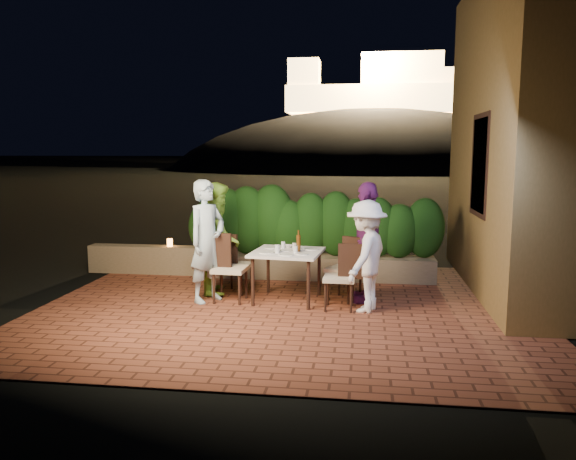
% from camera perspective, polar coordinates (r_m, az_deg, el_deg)
% --- Properties ---
extents(ground, '(400.00, 400.00, 0.00)m').
position_cam_1_polar(ground, '(7.73, -0.58, -8.78)').
color(ground, black).
rests_on(ground, ground).
extents(terrace_floor, '(7.00, 6.00, 0.15)m').
position_cam_1_polar(terrace_floor, '(8.22, -0.07, -8.14)').
color(terrace_floor, brown).
rests_on(terrace_floor, ground).
extents(building_wall, '(1.60, 5.00, 5.00)m').
position_cam_1_polar(building_wall, '(9.66, 23.21, 9.10)').
color(building_wall, olive).
rests_on(building_wall, ground).
extents(window_pane, '(0.08, 1.00, 1.40)m').
position_cam_1_polar(window_pane, '(8.99, 19.06, 6.24)').
color(window_pane, black).
rests_on(window_pane, building_wall).
extents(window_frame, '(0.06, 1.15, 1.55)m').
position_cam_1_polar(window_frame, '(8.99, 19.00, 6.24)').
color(window_frame, black).
rests_on(window_frame, building_wall).
extents(planter, '(4.20, 0.55, 0.40)m').
position_cam_1_polar(planter, '(9.87, 2.50, -3.74)').
color(planter, '#7A694D').
rests_on(planter, ground).
extents(hedge, '(4.00, 0.70, 1.10)m').
position_cam_1_polar(hedge, '(9.74, 2.53, 0.58)').
color(hedge, '#143A0F').
rests_on(hedge, planter).
extents(parapet, '(2.20, 0.30, 0.50)m').
position_cam_1_polar(parapet, '(10.55, -13.96, -2.91)').
color(parapet, '#7A694D').
rests_on(parapet, ground).
extents(hill, '(52.00, 40.00, 22.00)m').
position_cam_1_polar(hill, '(67.61, 8.48, 2.76)').
color(hill, black).
rests_on(hill, ground).
extents(fortress, '(26.00, 8.00, 8.00)m').
position_cam_1_polar(fortress, '(67.83, 8.75, 15.05)').
color(fortress, '#FFCC7A').
rests_on(fortress, hill).
extents(dining_table, '(1.08, 1.08, 0.75)m').
position_cam_1_polar(dining_table, '(8.36, -0.09, -4.68)').
color(dining_table, white).
rests_on(dining_table, ground).
extents(plate_nw, '(0.22, 0.22, 0.01)m').
position_cam_1_polar(plate_nw, '(8.14, -2.19, -2.30)').
color(plate_nw, white).
rests_on(plate_nw, dining_table).
extents(plate_sw, '(0.20, 0.20, 0.01)m').
position_cam_1_polar(plate_sw, '(8.54, -1.72, -1.80)').
color(plate_sw, white).
rests_on(plate_sw, dining_table).
extents(plate_ne, '(0.20, 0.20, 0.01)m').
position_cam_1_polar(plate_ne, '(8.03, 1.40, -2.44)').
color(plate_ne, white).
rests_on(plate_ne, dining_table).
extents(plate_se, '(0.24, 0.24, 0.01)m').
position_cam_1_polar(plate_se, '(8.44, 2.36, -1.92)').
color(plate_se, white).
rests_on(plate_se, dining_table).
extents(plate_centre, '(0.20, 0.20, 0.01)m').
position_cam_1_polar(plate_centre, '(8.31, -0.28, -2.07)').
color(plate_centre, white).
rests_on(plate_centre, dining_table).
extents(plate_front, '(0.22, 0.22, 0.01)m').
position_cam_1_polar(plate_front, '(7.97, -0.25, -2.51)').
color(plate_front, white).
rests_on(plate_front, dining_table).
extents(glass_nw, '(0.07, 0.07, 0.12)m').
position_cam_1_polar(glass_nw, '(8.14, -1.09, -1.91)').
color(glass_nw, silver).
rests_on(glass_nw, dining_table).
extents(glass_sw, '(0.06, 0.06, 0.10)m').
position_cam_1_polar(glass_sw, '(8.51, -0.50, -1.52)').
color(glass_sw, silver).
rests_on(glass_sw, dining_table).
extents(glass_ne, '(0.06, 0.06, 0.11)m').
position_cam_1_polar(glass_ne, '(8.11, 0.76, -1.98)').
color(glass_ne, silver).
rests_on(glass_ne, dining_table).
extents(glass_se, '(0.06, 0.06, 0.10)m').
position_cam_1_polar(glass_se, '(8.38, 0.65, -1.67)').
color(glass_se, silver).
rests_on(glass_se, dining_table).
extents(beer_bottle, '(0.06, 0.06, 0.31)m').
position_cam_1_polar(beer_bottle, '(8.24, 1.07, -1.10)').
color(beer_bottle, '#532D0D').
rests_on(beer_bottle, dining_table).
extents(bowl, '(0.20, 0.20, 0.04)m').
position_cam_1_polar(bowl, '(8.58, -0.05, -1.66)').
color(bowl, white).
rests_on(bowl, dining_table).
extents(chair_left_front, '(0.49, 0.49, 1.02)m').
position_cam_1_polar(chair_left_front, '(8.34, -5.91, -3.82)').
color(chair_left_front, black).
rests_on(chair_left_front, ground).
extents(chair_left_back, '(0.52, 0.52, 0.93)m').
position_cam_1_polar(chair_left_back, '(8.84, -5.29, -3.43)').
color(chair_left_back, black).
rests_on(chair_left_back, ground).
extents(chair_right_front, '(0.45, 0.45, 0.94)m').
position_cam_1_polar(chair_right_front, '(7.93, 5.23, -4.72)').
color(chair_right_front, black).
rests_on(chair_right_front, ground).
extents(chair_right_back, '(0.61, 0.61, 0.97)m').
position_cam_1_polar(chair_right_back, '(8.41, 5.69, -3.87)').
color(chair_right_back, black).
rests_on(chair_right_back, ground).
extents(diner_blue, '(0.71, 0.79, 1.80)m').
position_cam_1_polar(diner_blue, '(8.32, -8.21, -1.12)').
color(diner_blue, '#9FBDCD').
rests_on(diner_blue, ground).
extents(diner_green, '(0.83, 0.97, 1.74)m').
position_cam_1_polar(diner_green, '(8.84, -7.10, -0.78)').
color(diner_green, '#92D442').
rests_on(diner_green, ground).
extents(diner_white, '(0.88, 1.14, 1.55)m').
position_cam_1_polar(diner_white, '(7.82, 7.94, -2.64)').
color(diner_white, white).
rests_on(diner_white, ground).
extents(diner_purple, '(0.52, 1.07, 1.78)m').
position_cam_1_polar(diner_purple, '(8.33, 8.05, -1.21)').
color(diner_purple, '#6E2570').
rests_on(diner_purple, ground).
extents(parapet_lamp, '(0.10, 0.10, 0.14)m').
position_cam_1_polar(parapet_lamp, '(10.36, -11.91, -1.26)').
color(parapet_lamp, orange).
rests_on(parapet_lamp, parapet).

